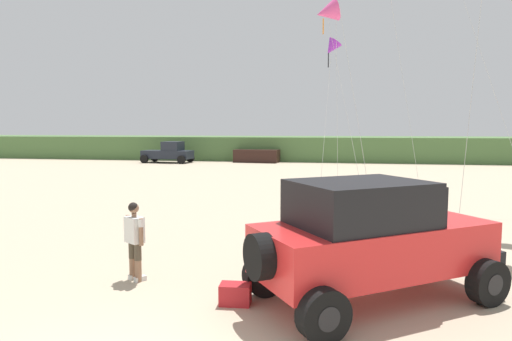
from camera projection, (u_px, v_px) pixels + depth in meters
dune_ridge at (324, 148)px, 45.95m from camera, size 90.00×9.11×2.34m
jeep at (371, 237)px, 8.15m from camera, size 4.93×4.40×2.26m
person_watching at (135, 237)px, 9.28m from camera, size 0.54×0.45×1.67m
cooler_box at (235, 294)px, 8.08m from camera, size 0.58×0.40×0.38m
distant_pickup at (169, 153)px, 41.42m from camera, size 4.72×2.66×1.98m
distant_sedan at (257, 156)px, 41.90m from camera, size 4.32×2.02×1.20m
kite_red_delta at (327, 12)px, 20.30m from camera, size 2.42×3.78×9.20m
kite_black_sled at (332, 48)px, 21.87m from camera, size 1.12×4.44×7.67m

